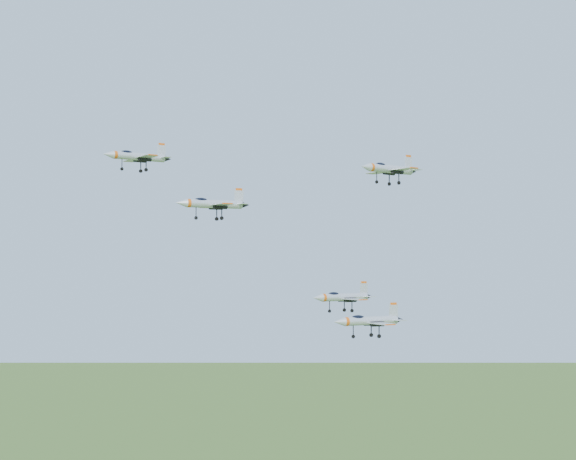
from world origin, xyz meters
name	(u,v)px	position (x,y,z in m)	size (l,w,h in m)	color
jet_lead	(137,156)	(-20.81, 13.71, 142.05)	(12.20, 10.20, 3.26)	#B6BDC4
jet_left_high	(212,204)	(-12.18, 0.67, 133.56)	(12.21, 10.02, 3.27)	#B6BDC4
jet_right_high	(389,169)	(6.53, -20.79, 137.63)	(10.71, 9.01, 2.88)	#B6BDC4
jet_left_low	(342,297)	(13.49, 5.57, 118.46)	(12.66, 10.53, 3.38)	#B6BDC4
jet_right_low	(368,321)	(5.96, -15.98, 116.00)	(11.87, 9.76, 3.18)	#B6BDC4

